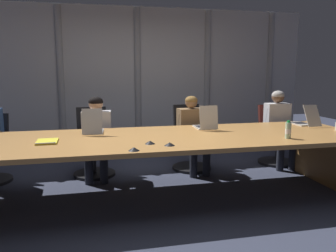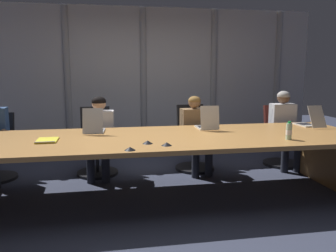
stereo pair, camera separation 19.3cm
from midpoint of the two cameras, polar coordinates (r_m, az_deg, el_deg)
name	(u,v)px [view 2 (the right image)]	position (r m, az deg, el deg)	size (l,w,h in m)	color
ground_plane	(158,196)	(4.21, -0.33, -11.74)	(13.32, 13.32, 0.00)	#383D51
conference_table	(158,147)	(4.03, -0.34, -3.53)	(5.04, 1.49, 0.74)	#B77F42
curtain_backdrop	(139,81)	(6.36, -4.03, 7.56)	(6.66, 0.17, 2.64)	#B2B2B7
laptop_left_mid	(94,128)	(4.33, -11.04, -0.30)	(0.27, 0.42, 0.32)	#A8ADB7
laptop_center	(207,124)	(4.56, 7.78, 0.27)	(0.25, 0.39, 0.32)	beige
laptop_right_mid	(309,122)	(5.16, 23.57, 0.59)	(0.23, 0.49, 0.30)	beige
office_chair_left_mid	(97,149)	(5.11, -10.81, -3.82)	(0.60, 0.60, 0.98)	black
office_chair_center	(194,145)	(5.29, 5.39, -3.21)	(0.60, 0.60, 0.98)	black
office_chair_right_mid	(281,142)	(5.84, 19.32, -2.60)	(0.60, 0.60, 0.95)	#511E19
person_left_mid	(99,131)	(4.89, -10.37, -0.83)	(0.44, 0.57, 1.15)	silver
person_center	(196,129)	(5.08, 5.81, -0.55)	(0.44, 0.57, 1.13)	olive
person_right_mid	(284,124)	(5.63, 19.88, 0.28)	(0.41, 0.57, 1.20)	silver
water_bottle_primary	(289,131)	(4.08, 20.90, -0.86)	(0.07, 0.07, 0.21)	#ADD1B2
conference_mic_left_side	(167,144)	(3.52, 1.34, -3.04)	(0.11, 0.11, 0.04)	black
conference_mic_middle	(130,149)	(3.33, -4.75, -3.80)	(0.11, 0.11, 0.04)	black
conference_mic_right_side	(148,142)	(3.62, -1.92, -2.72)	(0.11, 0.11, 0.04)	black
spiral_notepad	(47,140)	(3.95, -18.30, -2.30)	(0.22, 0.31, 0.03)	yellow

